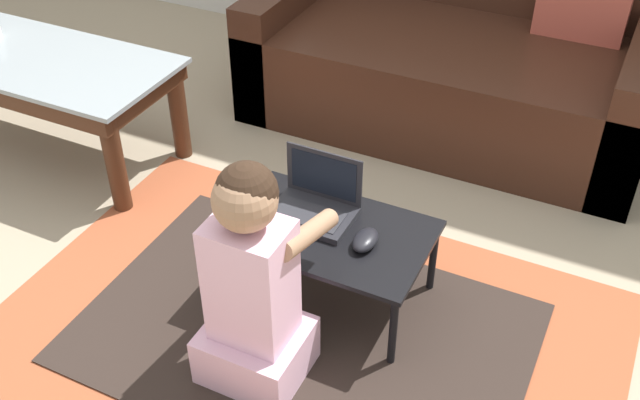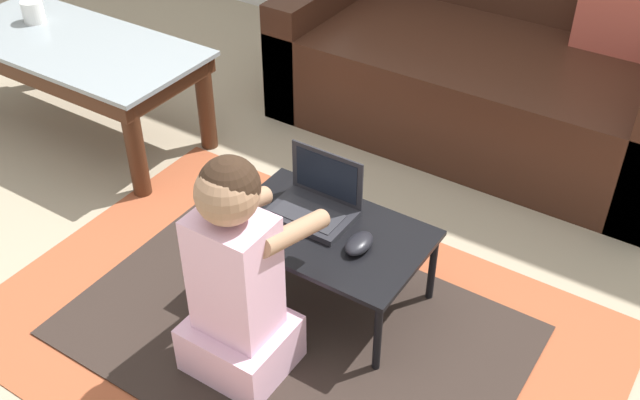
{
  "view_description": "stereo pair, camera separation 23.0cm",
  "coord_description": "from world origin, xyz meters",
  "px_view_note": "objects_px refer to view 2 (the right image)",
  "views": [
    {
      "loc": [
        0.86,
        -1.6,
        1.74
      ],
      "look_at": [
        0.06,
        0.05,
        0.34
      ],
      "focal_mm": 42.0,
      "sensor_mm": 36.0,
      "label": 1
    },
    {
      "loc": [
        1.06,
        -1.48,
        1.74
      ],
      "look_at": [
        0.06,
        0.05,
        0.34
      ],
      "focal_mm": 42.0,
      "sensor_mm": 36.0,
      "label": 2
    }
  ],
  "objects_px": {
    "coffee_table": "(75,57)",
    "computer_mouse": "(359,243)",
    "laptop_desk": "(327,237)",
    "laptop": "(315,204)",
    "couch": "(496,60)",
    "cup_on_table": "(33,11)",
    "person_seated": "(237,279)"
  },
  "relations": [
    {
      "from": "laptop",
      "to": "computer_mouse",
      "type": "relative_size",
      "value": 2.24
    },
    {
      "from": "person_seated",
      "to": "couch",
      "type": "bearing_deg",
      "value": 88.26
    },
    {
      "from": "couch",
      "to": "laptop_desk",
      "type": "bearing_deg",
      "value": -89.78
    },
    {
      "from": "cup_on_table",
      "to": "person_seated",
      "type": "bearing_deg",
      "value": -23.47
    },
    {
      "from": "couch",
      "to": "cup_on_table",
      "type": "height_order",
      "value": "couch"
    },
    {
      "from": "couch",
      "to": "computer_mouse",
      "type": "bearing_deg",
      "value": -84.5
    },
    {
      "from": "laptop_desk",
      "to": "computer_mouse",
      "type": "xyz_separation_m",
      "value": [
        0.13,
        -0.02,
        0.05
      ]
    },
    {
      "from": "couch",
      "to": "coffee_table",
      "type": "bearing_deg",
      "value": -143.12
    },
    {
      "from": "coffee_table",
      "to": "person_seated",
      "type": "relative_size",
      "value": 1.52
    },
    {
      "from": "couch",
      "to": "laptop_desk",
      "type": "distance_m",
      "value": 1.34
    },
    {
      "from": "laptop_desk",
      "to": "laptop",
      "type": "bearing_deg",
      "value": 146.13
    },
    {
      "from": "laptop",
      "to": "laptop_desk",
      "type": "bearing_deg",
      "value": -33.87
    },
    {
      "from": "laptop",
      "to": "cup_on_table",
      "type": "relative_size",
      "value": 2.85
    },
    {
      "from": "person_seated",
      "to": "coffee_table",
      "type": "bearing_deg",
      "value": 154.06
    },
    {
      "from": "couch",
      "to": "cup_on_table",
      "type": "bearing_deg",
      "value": -149.06
    },
    {
      "from": "laptop_desk",
      "to": "person_seated",
      "type": "relative_size",
      "value": 0.85
    },
    {
      "from": "computer_mouse",
      "to": "cup_on_table",
      "type": "distance_m",
      "value": 1.85
    },
    {
      "from": "coffee_table",
      "to": "couch",
      "type": "bearing_deg",
      "value": 36.88
    },
    {
      "from": "laptop_desk",
      "to": "cup_on_table",
      "type": "relative_size",
      "value": 6.83
    },
    {
      "from": "coffee_table",
      "to": "cup_on_table",
      "type": "relative_size",
      "value": 12.25
    },
    {
      "from": "coffee_table",
      "to": "cup_on_table",
      "type": "distance_m",
      "value": 0.3
    },
    {
      "from": "coffee_table",
      "to": "laptop_desk",
      "type": "height_order",
      "value": "coffee_table"
    },
    {
      "from": "coffee_table",
      "to": "laptop",
      "type": "xyz_separation_m",
      "value": [
        1.33,
        -0.24,
        -0.04
      ]
    },
    {
      "from": "computer_mouse",
      "to": "person_seated",
      "type": "relative_size",
      "value": 0.16
    },
    {
      "from": "person_seated",
      "to": "cup_on_table",
      "type": "xyz_separation_m",
      "value": [
        -1.62,
        0.7,
        0.14
      ]
    },
    {
      "from": "laptop_desk",
      "to": "couch",
      "type": "bearing_deg",
      "value": 90.22
    },
    {
      "from": "laptop",
      "to": "computer_mouse",
      "type": "xyz_separation_m",
      "value": [
        0.2,
        -0.07,
        -0.01
      ]
    },
    {
      "from": "coffee_table",
      "to": "computer_mouse",
      "type": "relative_size",
      "value": 9.66
    },
    {
      "from": "coffee_table",
      "to": "computer_mouse",
      "type": "distance_m",
      "value": 1.56
    },
    {
      "from": "couch",
      "to": "computer_mouse",
      "type": "height_order",
      "value": "couch"
    },
    {
      "from": "couch",
      "to": "coffee_table",
      "type": "height_order",
      "value": "couch"
    },
    {
      "from": "couch",
      "to": "computer_mouse",
      "type": "distance_m",
      "value": 1.37
    }
  ]
}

